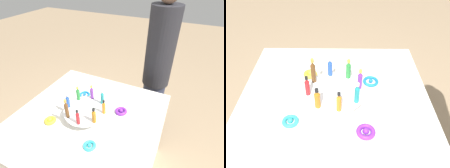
# 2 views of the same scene
# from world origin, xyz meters

# --- Properties ---
(party_table) EXTENTS (1.04, 1.04, 0.77)m
(party_table) POSITION_xyz_m (0.00, 0.00, 0.38)
(party_table) COLOR silver
(party_table) RESTS_ON ground_plane
(display_stand) EXTENTS (0.32, 0.32, 0.07)m
(display_stand) POSITION_xyz_m (0.00, 0.00, 0.82)
(display_stand) COLOR white
(display_stand) RESTS_ON party_table
(bottle_amber) EXTENTS (0.03, 0.03, 0.11)m
(bottle_amber) POSITION_xyz_m (0.08, 0.11, 0.89)
(bottle_amber) COLOR #AD6B19
(bottle_amber) RESTS_ON display_stand
(bottle_orange) EXTENTS (0.02, 0.02, 0.11)m
(bottle_orange) POSITION_xyz_m (-0.03, 0.13, 0.89)
(bottle_orange) COLOR orange
(bottle_orange) RESTS_ON display_stand
(bottle_teal) EXTENTS (0.03, 0.03, 0.12)m
(bottle_teal) POSITION_xyz_m (-0.11, 0.08, 0.89)
(bottle_teal) COLOR teal
(bottle_teal) RESTS_ON display_stand
(bottle_purple) EXTENTS (0.03, 0.03, 0.12)m
(bottle_purple) POSITION_xyz_m (-0.13, -0.03, 0.89)
(bottle_purple) COLOR #702D93
(bottle_purple) RESTS_ON display_stand
(bottle_green) EXTENTS (0.03, 0.03, 0.12)m
(bottle_green) POSITION_xyz_m (-0.08, -0.11, 0.89)
(bottle_green) COLOR #288438
(bottle_green) RESTS_ON display_stand
(bottle_blue) EXTENTS (0.03, 0.03, 0.11)m
(bottle_blue) POSITION_xyz_m (0.03, -0.13, 0.89)
(bottle_blue) COLOR #234CAD
(bottle_blue) RESTS_ON display_stand
(bottle_brown) EXTENTS (0.03, 0.03, 0.15)m
(bottle_brown) POSITION_xyz_m (0.11, -0.08, 0.91)
(bottle_brown) COLOR brown
(bottle_brown) RESTS_ON display_stand
(bottle_red) EXTENTS (0.02, 0.02, 0.11)m
(bottle_red) POSITION_xyz_m (0.13, 0.03, 0.89)
(bottle_red) COLOR #B21E23
(bottle_red) RESTS_ON display_stand
(ribbon_bow_gold) EXTENTS (0.08, 0.08, 0.04)m
(ribbon_bow_gold) POSITION_xyz_m (0.15, -0.21, 0.78)
(ribbon_bow_gold) COLOR gold
(ribbon_bow_gold) RESTS_ON party_table
(ribbon_bow_teal) EXTENTS (0.08, 0.08, 0.03)m
(ribbon_bow_teal) POSITION_xyz_m (0.21, 0.15, 0.78)
(ribbon_bow_teal) COLOR #2DB7CC
(ribbon_bow_teal) RESTS_ON party_table
(ribbon_bow_purple) EXTENTS (0.09, 0.09, 0.03)m
(ribbon_bow_purple) POSITION_xyz_m (-0.15, 0.21, 0.78)
(ribbon_bow_purple) COLOR purple
(ribbon_bow_purple) RESTS_ON party_table
(ribbon_bow_blue) EXTENTS (0.09, 0.09, 0.02)m
(ribbon_bow_blue) POSITION_xyz_m (-0.21, -0.15, 0.78)
(ribbon_bow_blue) COLOR blue
(ribbon_bow_blue) RESTS_ON party_table
(person_figure) EXTENTS (0.27, 0.27, 1.59)m
(person_figure) POSITION_xyz_m (-0.83, 0.32, 0.80)
(person_figure) COLOR #282D42
(person_figure) RESTS_ON ground_plane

